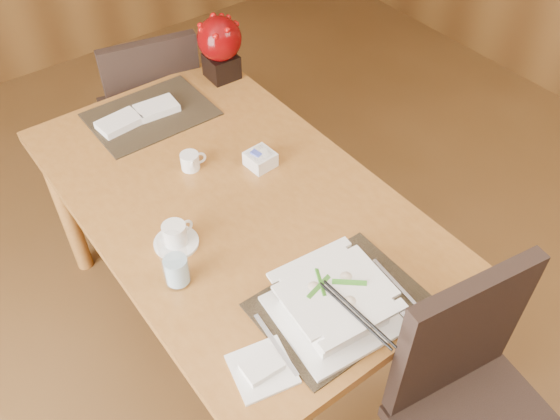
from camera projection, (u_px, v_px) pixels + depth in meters
dining_table at (232, 215)px, 2.02m from camera, size 0.90×1.50×0.75m
placemat_near at (340, 304)px, 1.64m from camera, size 0.45×0.33×0.01m
placemat_far at (151, 114)px, 2.26m from camera, size 0.45×0.33×0.01m
soup_setting at (334, 303)px, 1.58m from camera, size 0.33×0.33×0.12m
coffee_cup at (175, 236)px, 1.78m from camera, size 0.14×0.14×0.08m
water_glass at (175, 262)px, 1.64m from camera, size 0.10×0.10×0.18m
creamer_jug at (190, 161)px, 2.03m from camera, size 0.10×0.10×0.06m
sugar_caddy at (260, 159)px, 2.04m from camera, size 0.10×0.10×0.05m
berry_decor at (220, 44)px, 2.34m from camera, size 0.18×0.18×0.26m
napkins_far at (141, 114)px, 2.23m from camera, size 0.31×0.11×0.03m
bread_plate at (262, 369)px, 1.50m from camera, size 0.18×0.18×0.01m
near_chair at (474, 400)px, 1.68m from camera, size 0.50×0.50×0.95m
far_chair at (153, 109)px, 2.69m from camera, size 0.50×0.50×0.91m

